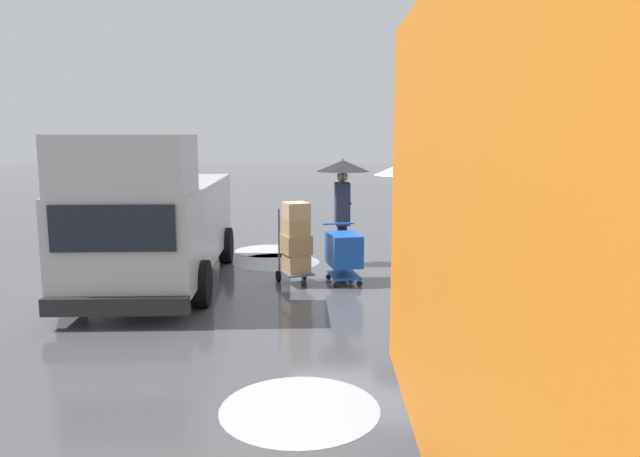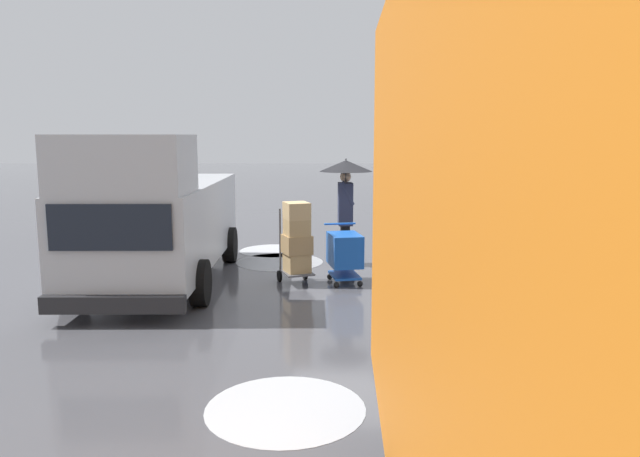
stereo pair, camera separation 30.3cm
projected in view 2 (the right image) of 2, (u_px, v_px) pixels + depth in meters
ground_plane at (355, 273)px, 11.32m from camera, size 90.00×90.00×0.00m
slush_patch_near_cluster at (274, 250)px, 13.54m from camera, size 1.55×1.55×0.01m
slush_patch_under_van at (285, 409)px, 5.71m from camera, size 1.54×1.54×0.01m
slush_patch_mid_street at (280, 262)px, 12.34m from camera, size 1.79×1.79×0.01m
cargo_van_parked_right at (157, 218)px, 10.32m from camera, size 2.28×5.38×2.60m
shopping_cart_vendor at (345, 252)px, 10.50m from camera, size 0.69×0.91×1.02m
hand_dolly_boxes at (297, 240)px, 10.37m from camera, size 0.71×0.83×1.45m
pedestrian_pink_side at (346, 187)px, 11.77m from camera, size 1.04×1.04×2.15m
pedestrian_black_side at (407, 192)px, 10.61m from camera, size 1.04×1.04×2.15m
street_lamp at (601, 153)px, 7.53m from camera, size 0.28×0.28×3.86m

